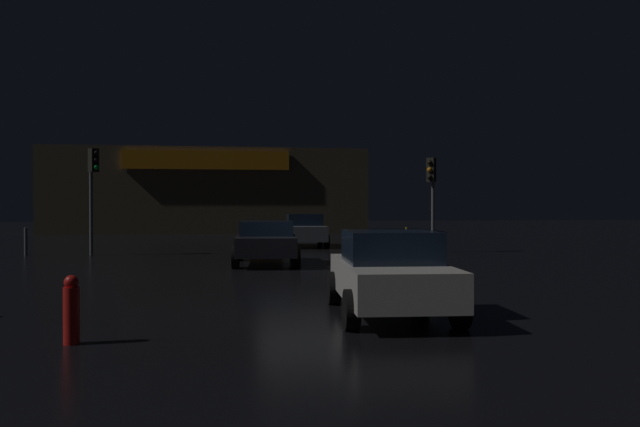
# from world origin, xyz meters

# --- Properties ---
(ground_plane) EXTENTS (120.00, 120.00, 0.00)m
(ground_plane) POSITION_xyz_m (0.00, 0.00, 0.00)
(ground_plane) COLOR black
(store_building) EXTENTS (21.97, 7.54, 5.85)m
(store_building) POSITION_xyz_m (-3.29, 28.66, 2.93)
(store_building) COLOR brown
(store_building) RESTS_ON ground
(traffic_signal_main) EXTENTS (0.42, 0.42, 3.82)m
(traffic_signal_main) POSITION_xyz_m (6.08, 6.44, 2.82)
(traffic_signal_main) COLOR #595B60
(traffic_signal_main) RESTS_ON ground
(traffic_signal_opposite) EXTENTS (0.42, 0.42, 4.07)m
(traffic_signal_opposite) POSITION_xyz_m (-7.13, 6.91, 2.95)
(traffic_signal_opposite) COLOR #595B60
(traffic_signal_opposite) RESTS_ON ground
(car_near) EXTENTS (2.13, 4.10, 1.46)m
(car_near) POSITION_xyz_m (0.62, -7.76, 0.73)
(car_near) COLOR silver
(car_near) RESTS_ON ground
(car_far) EXTENTS (2.32, 4.42, 1.40)m
(car_far) POSITION_xyz_m (-0.85, 2.33, 0.75)
(car_far) COLOR black
(car_far) RESTS_ON ground
(car_crossing) EXTENTS (2.07, 3.92, 1.52)m
(car_crossing) POSITION_xyz_m (1.50, 11.08, 0.75)
(car_crossing) COLOR slate
(car_crossing) RESTS_ON ground
(fire_hydrant) EXTENTS (0.22, 0.22, 0.95)m
(fire_hydrant) POSITION_xyz_m (-4.30, -9.40, 0.47)
(fire_hydrant) COLOR red
(fire_hydrant) RESTS_ON ground
(bollard_kerb_a) EXTENTS (0.10, 0.10, 0.94)m
(bollard_kerb_a) POSITION_xyz_m (5.81, 9.13, 0.47)
(bollard_kerb_a) COLOR gold
(bollard_kerb_a) RESTS_ON ground
(bollard_kerb_b) EXTENTS (0.13, 0.13, 1.07)m
(bollard_kerb_b) POSITION_xyz_m (-9.68, 7.35, 0.53)
(bollard_kerb_b) COLOR #595B60
(bollard_kerb_b) RESTS_ON ground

